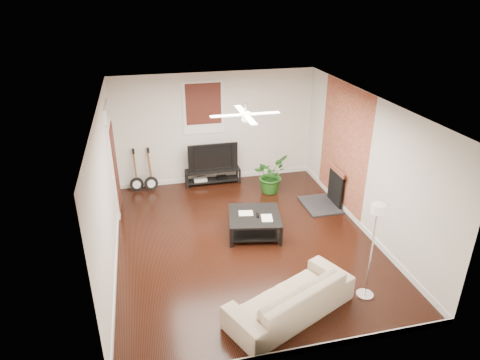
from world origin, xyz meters
name	(u,v)px	position (x,y,z in m)	size (l,w,h in m)	color
room	(245,177)	(0.00, 0.00, 1.40)	(5.01, 6.01, 2.81)	black
brick_accent	(343,148)	(2.49, 1.00, 1.40)	(0.02, 2.20, 2.80)	#A74F36
fireplace	(327,187)	(2.20, 1.00, 0.46)	(0.80, 1.10, 0.92)	black
window_back	(203,108)	(-0.30, 2.97, 1.95)	(1.00, 0.06, 1.30)	#3F1711
door_left	(114,158)	(-2.46, 1.90, 1.25)	(0.08, 1.00, 2.50)	white
tv_stand	(213,176)	(-0.15, 2.78, 0.20)	(1.40, 0.37, 0.39)	black
tv	(212,156)	(-0.15, 2.80, 0.75)	(1.25, 0.16, 0.72)	black
coffee_table	(254,224)	(0.26, 0.20, 0.22)	(1.03, 1.03, 0.43)	black
sofa	(290,297)	(0.18, -2.18, 0.31)	(2.10, 0.82, 0.61)	tan
floor_lamp	(371,252)	(1.53, -2.08, 0.86)	(0.28, 0.28, 1.72)	silver
potted_plant	(270,175)	(1.13, 1.99, 0.45)	(0.82, 0.71, 0.91)	#205B1A
guitar_left	(135,171)	(-2.06, 2.75, 0.54)	(0.34, 0.24, 1.09)	black
guitar_right	(150,170)	(-1.71, 2.72, 0.54)	(0.34, 0.24, 1.09)	black
ceiling_fan	(245,115)	(0.00, 0.00, 2.60)	(1.24, 1.24, 0.32)	white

